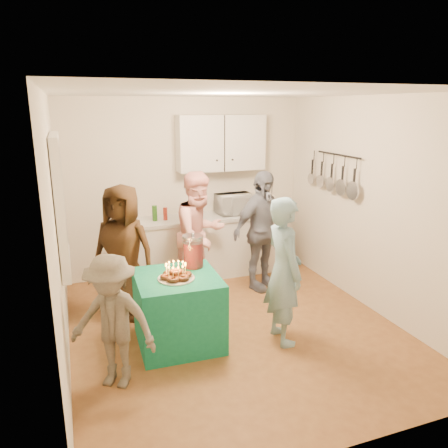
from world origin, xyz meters
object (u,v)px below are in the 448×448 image
object	(u,v)px
microwave	(235,204)
woman_back_left	(124,252)
woman_back_center	(200,235)
punch_jar	(193,252)
man_birthday	(284,271)
party_table	(178,310)
woman_back_right	(261,231)
child_near_left	(113,322)
counter	(206,247)

from	to	relation	value
microwave	woman_back_left	distance (m)	2.02
microwave	woman_back_center	world-z (taller)	woman_back_center
woman_back_left	woman_back_center	bearing A→B (deg)	49.43
punch_jar	woman_back_center	xyz separation A→B (m)	(0.36, 0.93, -0.09)
woman_back_left	woman_back_center	world-z (taller)	woman_back_center
man_birthday	punch_jar	bearing A→B (deg)	58.85
party_table	man_birthday	world-z (taller)	man_birthday
party_table	woman_back_right	world-z (taller)	woman_back_right
microwave	woman_back_center	bearing A→B (deg)	-142.75
punch_jar	microwave	bearing A→B (deg)	54.97
woman_back_center	woman_back_left	bearing A→B (deg)	170.96
woman_back_left	woman_back_right	world-z (taller)	woman_back_right
woman_back_right	child_near_left	size ratio (longest dim) A/B	1.32
party_table	man_birthday	size ratio (longest dim) A/B	0.53
party_table	woman_back_right	distance (m)	1.84
woman_back_left	woman_back_right	size ratio (longest dim) A/B	0.98
counter	child_near_left	size ratio (longest dim) A/B	1.76
counter	man_birthday	xyz separation A→B (m)	(0.19, -2.11, 0.37)
woman_back_right	child_near_left	xyz separation A→B (m)	(-2.16, -1.57, -0.20)
counter	man_birthday	size ratio (longest dim) A/B	1.38
microwave	man_birthday	size ratio (longest dim) A/B	0.34
woman_back_left	man_birthday	bearing A→B (deg)	-4.01
counter	woman_back_right	size ratio (longest dim) A/B	1.33
punch_jar	woman_back_left	bearing A→B (deg)	135.95
punch_jar	woman_back_right	world-z (taller)	woman_back_right
counter	punch_jar	bearing A→B (deg)	-112.14
counter	microwave	bearing A→B (deg)	0.00
counter	punch_jar	distance (m)	1.77
punch_jar	man_birthday	bearing A→B (deg)	-32.95
woman_back_center	woman_back_right	bearing A→B (deg)	-30.39
microwave	man_birthday	world-z (taller)	man_birthday
microwave	woman_back_left	world-z (taller)	woman_back_left
microwave	child_near_left	xyz separation A→B (m)	(-2.06, -2.31, -0.43)
microwave	punch_jar	xyz separation A→B (m)	(-1.10, -1.58, -0.13)
microwave	man_birthday	xyz separation A→B (m)	(-0.27, -2.11, -0.26)
counter	woman_back_left	bearing A→B (deg)	-144.76
punch_jar	counter	bearing A→B (deg)	67.86
microwave	man_birthday	distance (m)	2.15
counter	party_table	size ratio (longest dim) A/B	2.59
man_birthday	party_table	bearing A→B (deg)	75.10
counter	party_table	bearing A→B (deg)	-116.11
man_birthday	woman_back_right	distance (m)	1.42
counter	punch_jar	size ratio (longest dim) A/B	6.47
punch_jar	woman_back_right	bearing A→B (deg)	34.73
woman_back_center	child_near_left	world-z (taller)	woman_back_center
microwave	woman_back_right	bearing A→B (deg)	-86.13
punch_jar	woman_back_right	size ratio (longest dim) A/B	0.21
microwave	party_table	distance (m)	2.34
microwave	party_table	size ratio (longest dim) A/B	0.63
woman_back_left	microwave	bearing A→B (deg)	61.89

